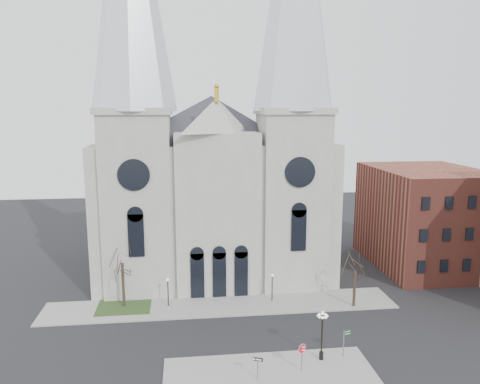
{
  "coord_description": "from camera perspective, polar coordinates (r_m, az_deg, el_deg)",
  "views": [
    {
      "loc": [
        -3.82,
        -39.25,
        22.38
      ],
      "look_at": [
        1.81,
        8.0,
        13.79
      ],
      "focal_mm": 35.0,
      "sensor_mm": 36.0,
      "label": 1
    }
  ],
  "objects": [
    {
      "name": "street_name_sign",
      "position": [
        45.39,
        12.61,
        -17.29
      ],
      "size": [
        0.76,
        0.3,
        2.48
      ],
      "rotation": [
        0.0,
        0.0,
        0.33
      ],
      "color": "slate",
      "rests_on": "sidewalk_near"
    },
    {
      "name": "sidewalk_far",
      "position": [
        55.11,
        -2.31,
        -13.65
      ],
      "size": [
        40.0,
        6.0,
        0.14
      ],
      "primitive_type": "cube",
      "color": "gray",
      "rests_on": "ground"
    },
    {
      "name": "ground",
      "position": [
        45.34,
        -1.14,
        -19.34
      ],
      "size": [
        160.0,
        160.0,
        0.0
      ],
      "primitive_type": "plane",
      "color": "black",
      "rests_on": "ground"
    },
    {
      "name": "stop_sign",
      "position": [
        42.42,
        7.57,
        -18.69
      ],
      "size": [
        0.9,
        0.15,
        2.5
      ],
      "rotation": [
        0.0,
        0.0,
        0.13
      ],
      "color": "slate",
      "rests_on": "sidewalk_near"
    },
    {
      "name": "tree_right",
      "position": [
        54.8,
        13.88,
        -9.15
      ],
      "size": [
        3.2,
        3.2,
        6.0
      ],
      "color": "black",
      "rests_on": "ground"
    },
    {
      "name": "globe_lamp",
      "position": [
        43.8,
        9.98,
        -16.14
      ],
      "size": [
        1.24,
        1.24,
        4.61
      ],
      "rotation": [
        0.0,
        0.0,
        -0.3
      ],
      "color": "black",
      "rests_on": "sidewalk_near"
    },
    {
      "name": "sidewalk_near",
      "position": [
        41.44,
        4.06,
        -22.36
      ],
      "size": [
        18.0,
        10.0,
        0.14
      ],
      "primitive_type": "cube",
      "color": "gray",
      "rests_on": "ground"
    },
    {
      "name": "tree_left",
      "position": [
        54.41,
        -14.18,
        -8.07
      ],
      "size": [
        3.2,
        3.2,
        7.5
      ],
      "color": "black",
      "rests_on": "ground"
    },
    {
      "name": "bg_building_brick",
      "position": [
        71.64,
        21.59,
        -2.89
      ],
      "size": [
        14.0,
        18.0,
        14.0
      ],
      "primitive_type": "cube",
      "color": "brown",
      "rests_on": "ground"
    },
    {
      "name": "ped_lamp_left",
      "position": [
        54.61,
        -8.78,
        -11.43
      ],
      "size": [
        0.32,
        0.32,
        3.26
      ],
      "color": "black",
      "rests_on": "sidewalk_far"
    },
    {
      "name": "ped_lamp_right",
      "position": [
        55.44,
        3.94,
        -10.99
      ],
      "size": [
        0.32,
        0.32,
        3.26
      ],
      "color": "black",
      "rests_on": "sidewalk_far"
    },
    {
      "name": "cathedral",
      "position": [
        62.35,
        -3.29,
        6.63
      ],
      "size": [
        33.0,
        26.66,
        54.0
      ],
      "color": "#A09E95",
      "rests_on": "ground"
    },
    {
      "name": "one_way_sign",
      "position": [
        41.17,
        2.16,
        -20.18
      ],
      "size": [
        0.85,
        0.37,
        2.05
      ],
      "rotation": [
        0.0,
        0.0,
        -0.38
      ],
      "color": "slate",
      "rests_on": "sidewalk_near"
    },
    {
      "name": "grass_patch",
      "position": [
        56.35,
        -13.93,
        -13.38
      ],
      "size": [
        6.0,
        5.0,
        0.18
      ],
      "primitive_type": "cube",
      "color": "#29421C",
      "rests_on": "ground"
    }
  ]
}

